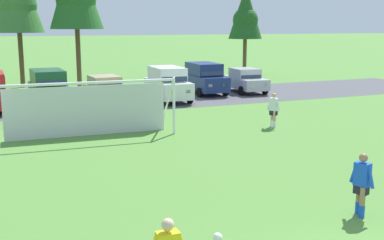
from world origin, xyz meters
TOP-DOWN VIEW (x-y plane):
  - ground_plane at (0.00, 15.00)m, footprint 400.00×400.00m
  - parking_lot_strip at (0.00, 24.12)m, footprint 52.00×8.40m
  - soccer_ball at (-2.15, 3.10)m, footprint 0.22×0.22m
  - soccer_goal at (-2.74, 14.79)m, footprint 7.50×2.29m
  - player_striker_near at (1.89, 3.09)m, footprint 0.35×0.75m
  - player_defender_far at (5.74, 13.34)m, footprint 0.40×0.72m
  - parked_car_slot_center_left at (-3.32, 23.85)m, footprint 2.23×4.65m
  - parked_car_slot_center at (-0.03, 23.31)m, footprint 2.20×4.28m
  - parked_car_slot_center_right at (3.93, 22.97)m, footprint 2.28×4.67m
  - parked_car_slot_right at (7.45, 25.09)m, footprint 2.27×4.67m
  - parked_car_slot_far_right at (10.45, 24.56)m, footprint 2.24×4.30m
  - tree_mid_right at (16.00, 34.76)m, footprint 3.15×3.15m

SIDE VIEW (x-z plane):
  - ground_plane at x=0.00m, z-range 0.00..0.00m
  - parking_lot_strip at x=0.00m, z-range 0.00..0.01m
  - soccer_ball at x=-2.15m, z-range 0.00..0.22m
  - player_striker_near at x=1.89m, z-range 0.00..1.64m
  - player_defender_far at x=5.74m, z-range 0.00..1.64m
  - parked_car_slot_center at x=-0.03m, z-range 0.02..1.74m
  - parked_car_slot_far_right at x=10.45m, z-range 0.02..1.74m
  - parked_car_slot_center_left at x=-3.32m, z-range 0.03..2.19m
  - parked_car_slot_center_right at x=3.93m, z-range 0.03..2.19m
  - parked_car_slot_right at x=7.45m, z-range 0.03..2.19m
  - soccer_goal at x=-2.74m, z-range 0.01..2.58m
  - tree_mid_right at x=16.00m, z-range 1.56..9.96m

